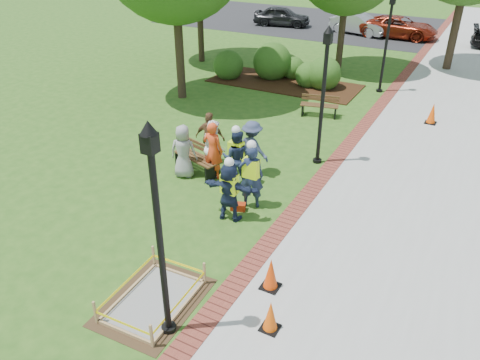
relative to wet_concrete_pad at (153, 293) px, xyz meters
The scene contains 31 objects.
ground 2.62m from the wet_concrete_pad, 102.07° to the left, with size 100.00×100.00×0.00m, color #285116.
sidewalk 13.32m from the wet_concrete_pad, 70.47° to the left, with size 6.00×60.00×0.02m, color #9E9E99.
brick_edging 12.61m from the wet_concrete_pad, 84.52° to the left, with size 0.50×60.00×0.03m, color maroon.
mulch_bed 14.98m from the wet_concrete_pad, 103.69° to the left, with size 7.00×3.00×0.05m, color #381E0F.
parking_lot 29.56m from the wet_concrete_pad, 91.06° to the left, with size 36.00×12.00×0.01m, color black.
wet_concrete_pad is the anchor object (origin of this frame).
bench_near 5.66m from the wet_concrete_pad, 114.11° to the left, with size 1.70×0.96×0.87m.
bench_far 11.41m from the wet_concrete_pad, 93.31° to the left, with size 1.54×0.82×0.79m.
cone_front 2.44m from the wet_concrete_pad, 11.42° to the left, with size 0.35×0.35×0.69m.
cone_back 2.44m from the wet_concrete_pad, 38.76° to the left, with size 0.39×0.39×0.76m.
cone_far 13.12m from the wet_concrete_pad, 75.14° to the left, with size 0.41×0.41×0.81m.
toolbox 3.87m from the wet_concrete_pad, 92.43° to the left, with size 0.40×0.22×0.20m, color #9E280C.
lamp_near 2.40m from the wet_concrete_pad, 32.42° to the right, with size 0.28×0.28×4.26m.
lamp_mid 7.91m from the wet_concrete_pad, 84.68° to the left, with size 0.28×0.28×4.26m.
lamp_far 15.73m from the wet_concrete_pad, 87.41° to the left, with size 0.28×0.28×4.26m.
shrub_a 15.43m from the wet_concrete_pad, 114.17° to the left, with size 1.46×1.46×1.46m, color #224714.
shrub_b 15.77m from the wet_concrete_pad, 106.43° to the left, with size 1.85×1.85×1.85m, color #224714.
shrub_c 14.93m from the wet_concrete_pad, 99.36° to the left, with size 1.21×1.21×1.21m, color #224714.
shrub_d 14.92m from the wet_concrete_pad, 96.58° to the left, with size 1.55×1.55×1.55m, color #224714.
shrub_e 15.99m from the wet_concrete_pad, 102.76° to the left, with size 1.11×1.11×1.11m, color #224714.
casual_person_a 5.41m from the wet_concrete_pad, 117.72° to the left, with size 0.60×0.48×1.63m.
casual_person_b 5.45m from the wet_concrete_pad, 108.35° to the left, with size 0.57×0.37×1.75m.
casual_person_c 5.71m from the wet_concrete_pad, 108.61° to the left, with size 0.60×0.65×1.70m.
casual_person_d 6.41m from the wet_concrete_pad, 111.20° to the left, with size 0.58×0.43×1.66m.
casual_person_e 5.95m from the wet_concrete_pad, 97.67° to the left, with size 0.59×0.43×1.70m.
hivis_worker_a 3.47m from the wet_concrete_pad, 92.66° to the left, with size 0.56×0.40×1.76m.
hivis_worker_b 4.27m from the wet_concrete_pad, 89.47° to the left, with size 0.68×0.58×1.95m.
hivis_worker_c 5.22m from the wet_concrete_pad, 100.08° to the left, with size 0.63×0.51×1.83m.
parked_car_a 28.62m from the wet_concrete_pad, 108.93° to the left, with size 4.59×2.00×1.50m, color black.
parked_car_b 27.24m from the wet_concrete_pad, 97.52° to the left, with size 4.43×1.93×1.44m, color #9C9CA0.
parked_car_c 27.18m from the wet_concrete_pad, 92.13° to the left, with size 4.52×1.96×1.47m, color maroon.
Camera 1 is at (5.48, -7.94, 6.82)m, focal length 35.00 mm.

